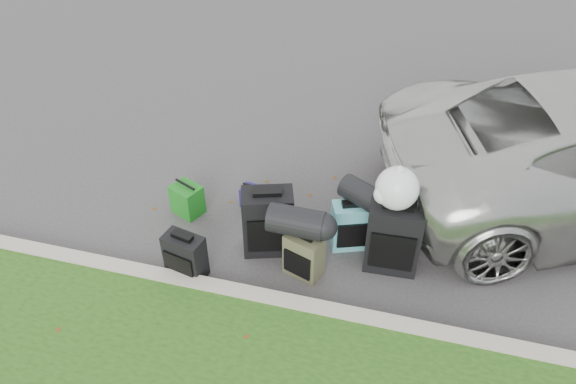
% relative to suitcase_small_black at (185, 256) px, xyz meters
% --- Properties ---
extents(ground, '(120.00, 120.00, 0.00)m').
position_rel_suitcase_small_black_xyz_m(ground, '(0.98, 0.79, -0.27)').
color(ground, '#383535').
rests_on(ground, ground).
extents(curb, '(120.00, 0.18, 0.15)m').
position_rel_suitcase_small_black_xyz_m(curb, '(0.98, -0.21, -0.19)').
color(curb, '#9E937F').
rests_on(curb, ground).
extents(suitcase_small_black, '(0.47, 0.32, 0.54)m').
position_rel_suitcase_small_black_xyz_m(suitcase_small_black, '(0.00, 0.00, 0.00)').
color(suitcase_small_black, black).
rests_on(suitcase_small_black, ground).
extents(suitcase_large_black_left, '(0.64, 0.49, 0.81)m').
position_rel_suitcase_small_black_xyz_m(suitcase_large_black_left, '(0.75, 0.60, 0.14)').
color(suitcase_large_black_left, black).
rests_on(suitcase_large_black_left, ground).
extents(suitcase_olive, '(0.45, 0.36, 0.54)m').
position_rel_suitcase_small_black_xyz_m(suitcase_olive, '(1.23, 0.33, 0.00)').
color(suitcase_olive, '#373724').
rests_on(suitcase_olive, ground).
extents(suitcase_teal, '(0.48, 0.38, 0.60)m').
position_rel_suitcase_small_black_xyz_m(suitcase_teal, '(1.63, 0.89, 0.03)').
color(suitcase_teal, teal).
rests_on(suitcase_teal, ground).
extents(suitcase_large_black_right, '(0.58, 0.37, 0.85)m').
position_rel_suitcase_small_black_xyz_m(suitcase_large_black_right, '(2.12, 0.69, 0.16)').
color(suitcase_large_black_right, black).
rests_on(suitcase_large_black_right, ground).
extents(tote_green, '(0.43, 0.39, 0.39)m').
position_rel_suitcase_small_black_xyz_m(tote_green, '(-0.39, 0.96, -0.07)').
color(tote_green, '#176B19').
rests_on(tote_green, ground).
extents(tote_navy, '(0.29, 0.24, 0.27)m').
position_rel_suitcase_small_black_xyz_m(tote_navy, '(0.34, 1.27, -0.13)').
color(tote_navy, navy).
rests_on(tote_navy, ground).
extents(duffel_left, '(0.59, 0.33, 0.31)m').
position_rel_suitcase_small_black_xyz_m(duffel_left, '(1.13, 0.37, 0.43)').
color(duffel_left, black).
rests_on(duffel_left, suitcase_olive).
extents(duffel_right, '(0.56, 0.48, 0.27)m').
position_rel_suitcase_small_black_xyz_m(duffel_right, '(1.73, 0.94, 0.46)').
color(duffel_right, black).
rests_on(duffel_right, suitcase_teal).
extents(trash_bag, '(0.44, 0.44, 0.44)m').
position_rel_suitcase_small_black_xyz_m(trash_bag, '(2.08, 0.71, 0.81)').
color(trash_bag, silver).
rests_on(trash_bag, suitcase_large_black_right).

